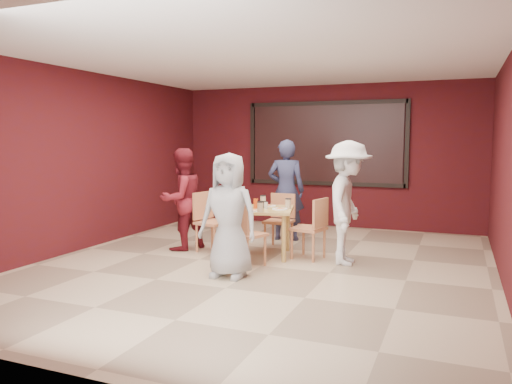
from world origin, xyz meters
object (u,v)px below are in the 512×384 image
at_px(chair_left, 209,218).
at_px(diner_front, 229,215).
at_px(chair_back, 280,217).
at_px(chair_front, 243,231).
at_px(diner_right, 348,203).
at_px(chair_right, 313,225).
at_px(diner_left, 182,199).
at_px(dining_table, 262,214).
at_px(diner_back, 286,190).

distance_m(chair_left, diner_front, 1.53).
height_order(chair_back, chair_left, chair_left).
relative_size(chair_front, chair_left, 0.96).
height_order(chair_front, diner_right, diner_right).
bearing_deg(chair_front, chair_right, 46.20).
relative_size(chair_back, chair_left, 0.93).
xyz_separation_m(chair_right, diner_left, (-2.09, -0.14, 0.29)).
xyz_separation_m(dining_table, diner_front, (0.04, -1.22, 0.15)).
relative_size(diner_front, diner_back, 0.91).
xyz_separation_m(chair_left, diner_left, (-0.46, -0.05, 0.28)).
distance_m(chair_front, diner_back, 2.02).
bearing_deg(chair_right, diner_left, -176.22).
bearing_deg(chair_back, diner_back, 100.05).
relative_size(dining_table, chair_back, 1.28).
distance_m(chair_front, chair_right, 1.09).
distance_m(dining_table, chair_right, 0.78).
relative_size(chair_right, diner_left, 0.56).
height_order(diner_front, diner_left, diner_left).
height_order(dining_table, chair_front, chair_front).
distance_m(chair_back, diner_front, 1.93).
bearing_deg(diner_back, chair_back, 90.34).
distance_m(chair_front, diner_front, 0.58).
xyz_separation_m(chair_back, diner_right, (1.23, -0.69, 0.37)).
height_order(chair_right, diner_back, diner_back).
height_order(dining_table, diner_back, diner_back).
xyz_separation_m(chair_left, diner_right, (2.15, 0.01, 0.34)).
height_order(dining_table, diner_front, diner_front).
xyz_separation_m(diner_front, diner_back, (-0.09, 2.49, 0.08)).
bearing_deg(chair_left, diner_left, -173.54).
relative_size(chair_back, diner_right, 0.50).
relative_size(chair_front, chair_right, 0.99).
bearing_deg(chair_back, diner_left, -151.40).
xyz_separation_m(chair_front, diner_back, (-0.06, 1.98, 0.37)).
xyz_separation_m(dining_table, chair_back, (0.06, 0.68, -0.14)).
xyz_separation_m(chair_back, chair_left, (-0.92, -0.70, 0.03)).
xyz_separation_m(chair_front, diner_right, (1.27, 0.71, 0.36)).
distance_m(dining_table, chair_front, 0.73).
relative_size(chair_front, diner_left, 0.55).
distance_m(chair_right, diner_right, 0.63).
distance_m(chair_left, diner_left, 0.54).
bearing_deg(diner_front, chair_back, 88.38).
xyz_separation_m(dining_table, diner_right, (1.28, -0.01, 0.23)).
bearing_deg(dining_table, chair_right, 4.97).
relative_size(dining_table, chair_right, 1.23).
bearing_deg(diner_right, chair_back, 56.94).
bearing_deg(diner_left, chair_left, 117.88).
bearing_deg(chair_right, diner_front, -119.49).
relative_size(chair_back, diner_front, 0.55).
distance_m(chair_back, diner_left, 1.60).
height_order(chair_front, chair_right, chair_right).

